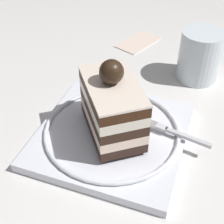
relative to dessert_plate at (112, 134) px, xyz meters
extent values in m
plane|color=silver|center=(-0.02, 0.01, -0.01)|extent=(2.40, 2.40, 0.00)
cube|color=white|center=(0.00, 0.00, 0.00)|extent=(0.24, 0.24, 0.01)
torus|color=white|center=(0.00, 0.00, 0.01)|extent=(0.23, 0.23, 0.01)
cube|color=#301D16|center=(0.00, 0.00, 0.02)|extent=(0.10, 0.12, 0.01)
cube|color=#FCDDC4|center=(0.00, 0.00, 0.03)|extent=(0.10, 0.12, 0.01)
cube|color=#301C13|center=(0.00, 0.00, 0.05)|extent=(0.10, 0.12, 0.01)
cube|color=#F0E4CD|center=(0.00, 0.00, 0.06)|extent=(0.10, 0.12, 0.01)
cube|color=#371D0D|center=(0.00, 0.00, 0.08)|extent=(0.10, 0.12, 0.01)
cube|color=#F0DCC7|center=(0.00, 0.00, 0.09)|extent=(0.10, 0.13, 0.00)
sphere|color=black|center=(0.00, 0.00, 0.10)|extent=(0.03, 0.03, 0.03)
cube|color=silver|center=(-0.10, 0.01, 0.01)|extent=(0.06, 0.03, 0.00)
cube|color=silver|center=(-0.07, -0.01, 0.01)|extent=(0.02, 0.02, 0.00)
cube|color=silver|center=(-0.05, -0.02, 0.01)|extent=(0.03, 0.01, 0.00)
cube|color=silver|center=(-0.05, -0.02, 0.01)|extent=(0.03, 0.01, 0.00)
cube|color=silver|center=(-0.05, -0.02, 0.01)|extent=(0.03, 0.01, 0.00)
cube|color=silver|center=(-0.05, -0.01, 0.01)|extent=(0.03, 0.01, 0.00)
cylinder|color=silver|center=(-0.13, -0.18, 0.03)|extent=(0.07, 0.07, 0.09)
cylinder|color=#B7232D|center=(-0.13, -0.18, 0.02)|extent=(0.06, 0.06, 0.06)
cube|color=beige|center=(-0.02, -0.29, -0.01)|extent=(0.10, 0.11, 0.00)
camera|label=1|loc=(-0.04, 0.32, 0.31)|focal=51.45mm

